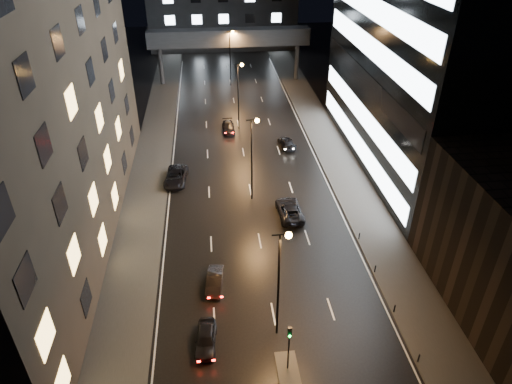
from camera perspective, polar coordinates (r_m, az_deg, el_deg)
ground at (r=64.14m, az=-1.60°, el=5.01°), size 160.00×160.00×0.00m
sidewalk_left at (r=60.10m, az=-13.15°, el=2.18°), size 5.00×110.00×0.15m
sidewalk_right at (r=61.90m, az=10.43°, el=3.45°), size 5.00×110.00×0.15m
skybridge at (r=89.45m, az=-3.40°, el=18.65°), size 30.00×3.00×10.00m
traffic_signal_near at (r=34.20m, az=4.16°, el=-18.15°), size 0.28×0.34×4.40m
bollard_row at (r=39.95m, az=18.21°, el=-16.35°), size 0.12×25.12×0.90m
streetlight_near at (r=34.09m, az=3.14°, el=-10.00°), size 1.45×0.50×10.15m
streetlight_mid_a at (r=50.55m, az=-0.37°, el=5.36°), size 1.45×0.50×10.15m
streetlight_mid_b at (r=68.90m, az=-2.12°, el=12.88°), size 1.45×0.50×10.15m
streetlight_far at (r=87.98m, az=-3.17°, el=17.18°), size 1.45×0.50×10.15m
car_away_a at (r=37.63m, az=-6.30°, el=-17.76°), size 1.91×4.09×1.36m
car_away_b at (r=42.05m, az=-5.20°, el=-11.03°), size 1.88×4.08×1.30m
car_away_c at (r=57.53m, az=-9.97°, el=1.92°), size 3.08×5.73×1.53m
car_away_d at (r=70.18m, az=-3.48°, el=8.07°), size 1.89×4.52×1.31m
car_toward_a at (r=50.69m, az=4.21°, el=-2.21°), size 2.72×5.55×1.52m
car_toward_b at (r=65.39m, az=3.86°, el=6.14°), size 2.25×4.55×1.27m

